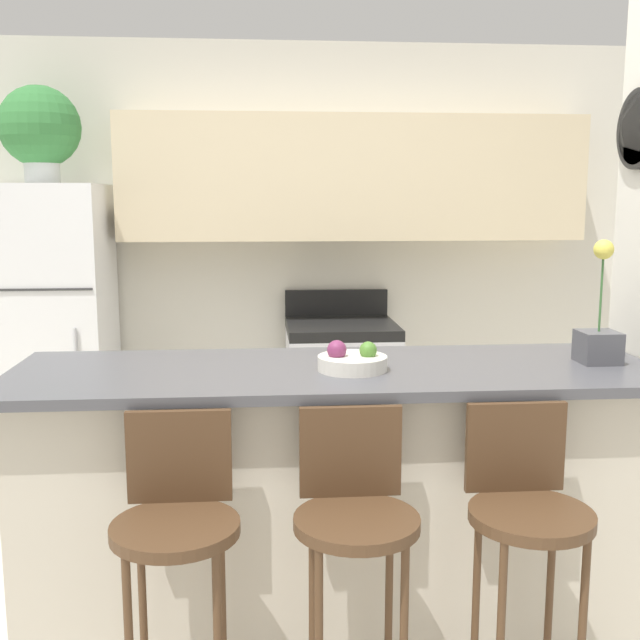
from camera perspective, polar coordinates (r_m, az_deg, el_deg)
name	(u,v)px	position (r m, az deg, el deg)	size (l,w,h in m)	color
ground_plane	(336,640)	(3.03, 1.23, -23.20)	(14.00, 14.00, 0.00)	beige
wall_back	(323,224)	(4.58, 0.22, 7.34)	(5.60, 0.38, 2.55)	silver
counter_bar	(336,507)	(2.78, 1.26, -14.04)	(2.27, 0.73, 1.04)	beige
refrigerator	(52,337)	(4.49, -19.75, -1.23)	(0.65, 0.64, 1.71)	white
stove_range	(341,397)	(4.46, 1.61, -5.91)	(0.63, 0.63, 1.07)	silver
bar_stool_left	(177,533)	(2.25, -10.83, -15.66)	(0.36, 0.36, 1.01)	#4C331E
bar_stool_mid	(355,527)	(2.26, 2.68, -15.46)	(0.36, 0.36, 1.01)	#4C331E
bar_stool_right	(526,521)	(2.37, 15.42, -14.52)	(0.36, 0.36, 1.01)	#4C331E
potted_plant_on_fridge	(40,129)	(4.44, -20.57, 13.47)	(0.44, 0.44, 0.52)	silver
orchid_vase	(599,334)	(2.85, 20.51, -0.98)	(0.14, 0.14, 0.44)	#4C4C51
fruit_bowl	(352,361)	(2.57, 2.45, -3.15)	(0.24, 0.24, 0.11)	silver
trash_bin	(148,459)	(4.35, -12.96, -10.28)	(0.28, 0.28, 0.38)	#59595B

